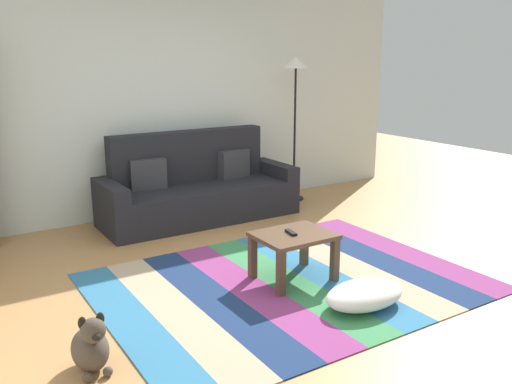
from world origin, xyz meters
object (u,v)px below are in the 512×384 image
object	(u,v)px
pouf	(365,295)
tv_remote	(291,232)
dog	(91,346)
couch	(197,190)
coffee_table	(294,243)
standing_lamp	(296,81)

from	to	relation	value
pouf	tv_remote	distance (m)	0.81
pouf	dog	bearing A→B (deg)	172.80
couch	tv_remote	bearing A→B (deg)	-93.89
pouf	tv_remote	world-z (taller)	tv_remote
coffee_table	dog	distance (m)	1.90
coffee_table	standing_lamp	bearing A→B (deg)	53.85
dog	coffee_table	bearing A→B (deg)	13.92
coffee_table	standing_lamp	size ratio (longest dim) A/B	0.34
coffee_table	standing_lamp	world-z (taller)	standing_lamp
dog	tv_remote	distance (m)	1.89
standing_lamp	tv_remote	distance (m)	2.89
couch	standing_lamp	world-z (taller)	standing_lamp
couch	standing_lamp	distance (m)	1.88
pouf	tv_remote	xyz separation A→B (m)	(-0.17, 0.72, 0.32)
coffee_table	pouf	bearing A→B (deg)	-77.72
dog	tv_remote	world-z (taller)	tv_remote
tv_remote	dog	bearing A→B (deg)	-156.07
coffee_table	dog	world-z (taller)	coffee_table
dog	tv_remote	size ratio (longest dim) A/B	2.65
dog	tv_remote	bearing A→B (deg)	14.42
coffee_table	pouf	world-z (taller)	coffee_table
couch	pouf	world-z (taller)	couch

